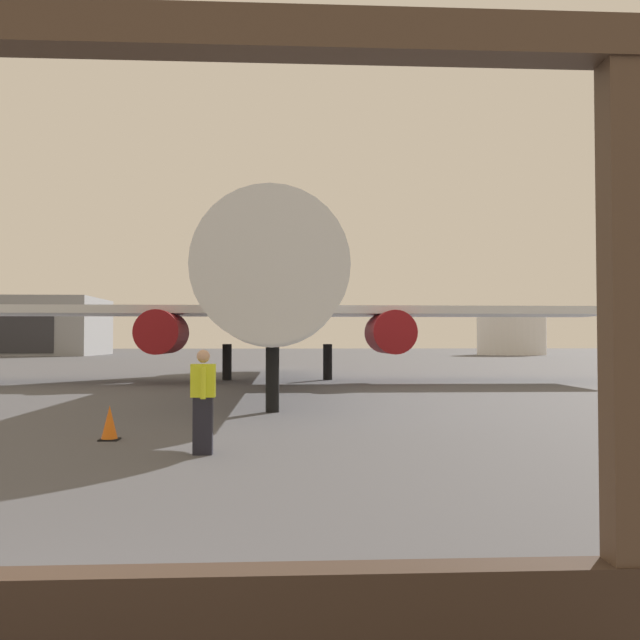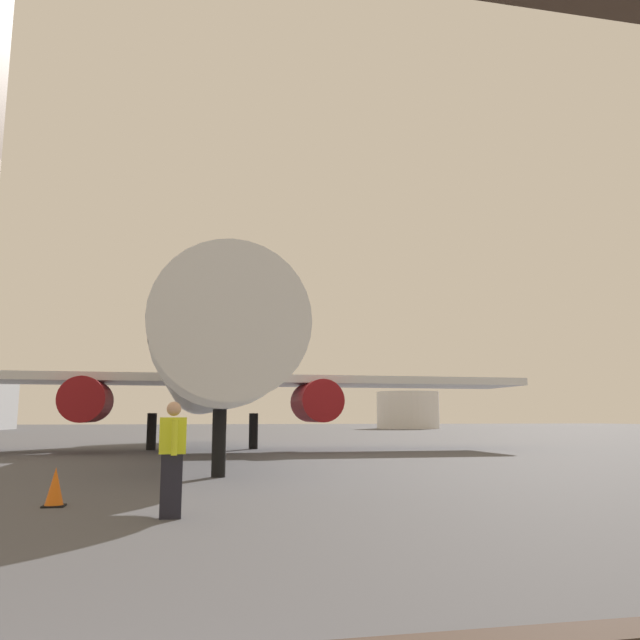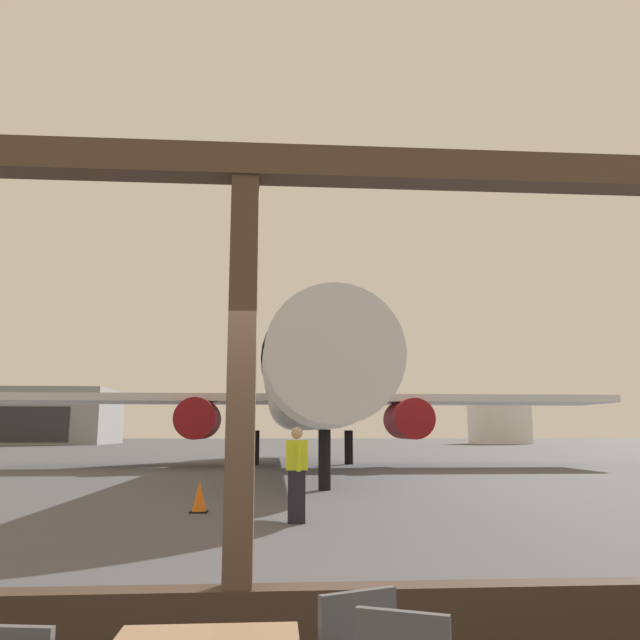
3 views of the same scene
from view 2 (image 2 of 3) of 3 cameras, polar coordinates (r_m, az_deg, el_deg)
name	(u,v)px [view 2 (image 2 of 3)]	position (r m, az deg, el deg)	size (l,w,h in m)	color
ground_plane	(171,441)	(42.50, -13.36, -10.65)	(220.00, 220.00, 0.00)	#4C4C51
airplane	(207,371)	(27.96, -10.22, -4.57)	(30.78, 29.74, 10.37)	silver
ground_crew_worker	(172,457)	(10.02, -13.26, -12.03)	(0.40, 0.57, 1.74)	black
traffic_cone	(55,488)	(11.96, -22.93, -13.86)	(0.36, 0.36, 0.66)	orange
fuel_storage_tank	(408,410)	(90.32, 7.97, -8.11)	(8.77, 8.77, 5.13)	white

